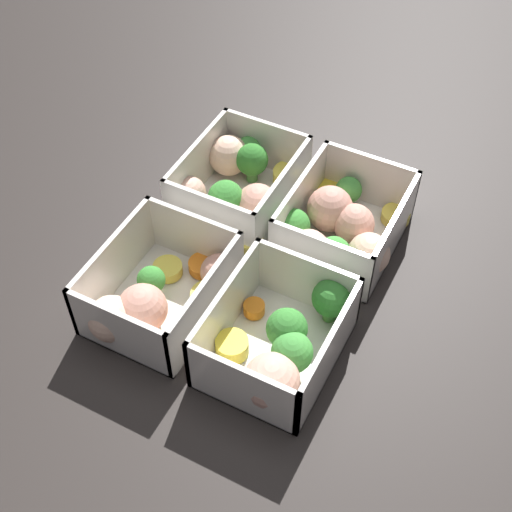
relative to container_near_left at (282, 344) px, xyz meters
The scene contains 5 objects.
ground_plane 0.12m from the container_near_left, 39.48° to the left, with size 4.00×4.00×0.00m, color #282321.
container_near_left is the anchor object (origin of this frame).
container_near_right 0.16m from the container_near_left, ahead, with size 0.16×0.13×0.07m.
container_far_left 0.13m from the container_near_left, 91.25° to the left, with size 0.16×0.12×0.07m.
container_far_right 0.22m from the container_near_left, 38.69° to the left, with size 0.16×0.13×0.07m.
Camera 1 is at (-0.43, -0.22, 0.57)m, focal length 50.00 mm.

